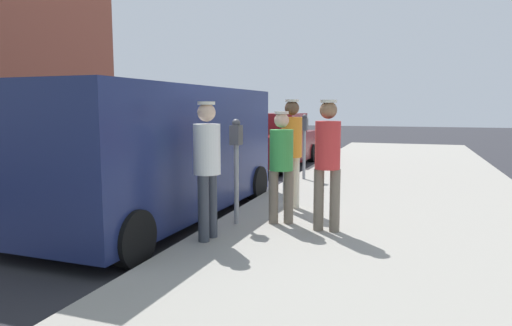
# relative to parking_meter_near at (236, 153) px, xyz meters

# --- Properties ---
(ground_plane) EXTENTS (80.00, 80.00, 0.00)m
(ground_plane) POSITION_rel_parking_meter_near_xyz_m (-1.35, 0.31, -1.18)
(ground_plane) COLOR #2D2D33
(sidewalk_slab) EXTENTS (5.00, 32.00, 0.15)m
(sidewalk_slab) POSITION_rel_parking_meter_near_xyz_m (2.15, 0.31, -1.11)
(sidewalk_slab) COLOR #9E998E
(sidewalk_slab) RESTS_ON ground
(parking_meter_near) EXTENTS (0.14, 0.18, 1.52)m
(parking_meter_near) POSITION_rel_parking_meter_near_xyz_m (0.00, 0.00, 0.00)
(parking_meter_near) COLOR gray
(parking_meter_near) RESTS_ON sidewalk_slab
(parking_meter_far) EXTENTS (0.14, 0.18, 1.52)m
(parking_meter_far) POSITION_rel_parking_meter_near_xyz_m (0.00, 4.41, 0.00)
(parking_meter_far) COLOR gray
(parking_meter_far) RESTS_ON sidewalk_slab
(pedestrian_in_red) EXTENTS (0.36, 0.34, 1.78)m
(pedestrian_in_red) POSITION_rel_parking_meter_near_xyz_m (1.31, 0.01, -0.00)
(pedestrian_in_red) COLOR #726656
(pedestrian_in_red) RESTS_ON sidewalk_slab
(pedestrian_in_white) EXTENTS (0.34, 0.36, 1.75)m
(pedestrian_in_white) POSITION_rel_parking_meter_near_xyz_m (-0.06, -0.87, -0.02)
(pedestrian_in_white) COLOR #383D47
(pedestrian_in_white) RESTS_ON sidewalk_slab
(pedestrian_in_green) EXTENTS (0.35, 0.34, 1.63)m
(pedestrian_in_green) POSITION_rel_parking_meter_near_xyz_m (0.61, 0.22, -0.10)
(pedestrian_in_green) COLOR #726656
(pedestrian_in_green) RESTS_ON sidewalk_slab
(pedestrian_in_orange) EXTENTS (0.34, 0.34, 1.81)m
(pedestrian_in_orange) POSITION_rel_parking_meter_near_xyz_m (0.51, 1.19, 0.02)
(pedestrian_in_orange) COLOR beige
(pedestrian_in_orange) RESTS_ON sidewalk_slab
(parked_van) EXTENTS (2.25, 5.25, 2.15)m
(parked_van) POSITION_rel_parking_meter_near_xyz_m (-1.50, 0.33, -0.03)
(parked_van) COLOR navy
(parked_van) RESTS_ON ground
(parked_sedan_ahead) EXTENTS (1.96, 4.41, 1.65)m
(parked_sedan_ahead) POSITION_rel_parking_meter_near_xyz_m (-1.68, 7.51, -0.43)
(parked_sedan_ahead) COLOR maroon
(parked_sedan_ahead) RESTS_ON ground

